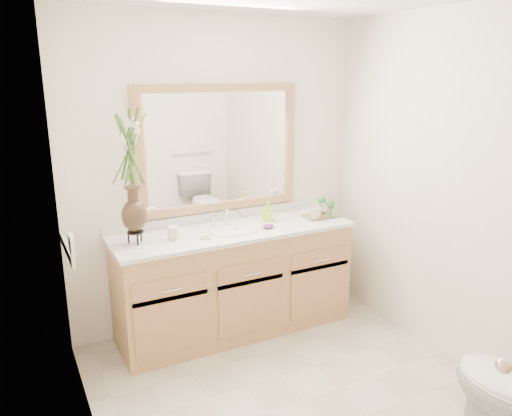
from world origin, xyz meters
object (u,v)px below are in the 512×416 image
soap_bottle (267,212)px  flower_vase (131,162)px  tumbler (173,233)px  tray (320,216)px

soap_bottle → flower_vase: bearing=-166.8°
flower_vase → tumbler: size_ratio=8.81×
tumbler → flower_vase: bearing=171.9°
flower_vase → soap_bottle: (1.06, 0.05, -0.50)m
soap_bottle → tray: 0.46m
tray → soap_bottle: bearing=169.2°
soap_bottle → tray: (0.44, -0.10, -0.06)m
tumbler → tray: bearing=-0.5°
soap_bottle → tray: soap_bottle is taller
tray → flower_vase: bearing=179.9°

